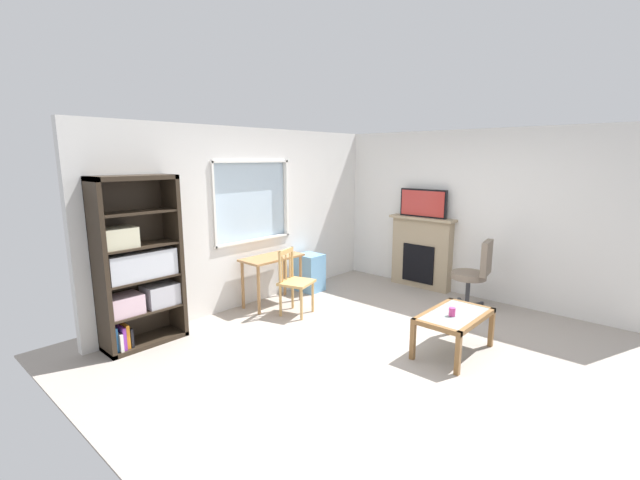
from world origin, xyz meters
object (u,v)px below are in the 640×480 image
Objects in this scene: bookshelf at (137,269)px; sippy_cup at (452,312)px; wooden_chair at (294,281)px; fireplace at (421,252)px; coffee_table at (454,320)px; plastic_drawer_unit at (310,272)px; tv at (423,203)px; office_chair at (475,271)px; desk_under_window at (272,265)px.

bookshelf is 21.50× the size of sippy_cup.
wooden_chair reaches higher than sippy_cup.
bookshelf reaches higher than wooden_chair.
coffee_table is at bearing -142.65° from fireplace.
bookshelf is 4.34m from fireplace.
coffee_table is (-1.95, -1.49, -0.21)m from fireplace.
plastic_drawer_unit is at bearing 78.22° from coffee_table.
fireplace is 1.46× the size of tv.
office_chair is (-0.42, -1.09, -0.85)m from tv.
fireplace is (1.38, -1.23, 0.29)m from plastic_drawer_unit.
plastic_drawer_unit is at bearing 76.50° from sippy_cup.
sippy_cup is (-2.02, -1.49, -0.90)m from tv.
desk_under_window is at bearing 128.08° from office_chair.
fireplace is (4.13, -1.29, -0.30)m from bookshelf.
plastic_drawer_unit is 2.14m from tv.
bookshelf is 2.40× the size of tv.
plastic_drawer_unit is 2.52m from office_chair.
tv reaches higher than desk_under_window.
office_chair is 11.11× the size of sippy_cup.
bookshelf is at bearing 162.55° from tv.
coffee_table is at bearing -51.85° from bookshelf.
wooden_chair reaches higher than plastic_drawer_unit.
coffee_table is (0.27, -2.67, -0.21)m from desk_under_window.
bookshelf is 2.81m from plastic_drawer_unit.
desk_under_window is 0.54m from wooden_chair.
tv is at bearing 37.60° from coffee_table.
plastic_drawer_unit is at bearing 138.27° from fireplace.
plastic_drawer_unit reaches higher than coffee_table.
sippy_cup is at bearing -53.06° from bookshelf.
tv reaches higher than fireplace.
desk_under_window is 0.89m from plastic_drawer_unit.
desk_under_window is 0.78× the size of fireplace.
coffee_table is (-1.51, -0.40, -0.17)m from office_chair.
desk_under_window reaches higher than coffee_table.
coffee_table is at bearing 5.14° from sippy_cup.
sippy_cup is (-0.09, -0.01, 0.12)m from coffee_table.
tv is (-0.02, -0.00, 0.81)m from fireplace.
bookshelf is 1.65× the size of fireplace.
coffee_table is at bearing -84.17° from desk_under_window.
wooden_chair is at bearing -18.69° from bookshelf.
office_chair reaches higher than plastic_drawer_unit.
plastic_drawer_unit is (2.75, -0.06, -0.59)m from bookshelf.
fireplace is 0.81m from tv.
desk_under_window is (1.91, -0.11, -0.29)m from bookshelf.
wooden_chair is at bearing -96.56° from desk_under_window.
tv reaches higher than office_chair.
plastic_drawer_unit is 0.75× the size of tv.
fireplace reaches higher than sippy_cup.
desk_under_window is 2.68m from sippy_cup.
plastic_drawer_unit is 0.65× the size of coffee_table.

